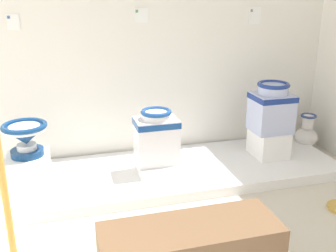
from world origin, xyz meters
name	(u,v)px	position (x,y,z in m)	size (l,w,h in m)	color
wall_back	(142,11)	(1.86, 3.11, 1.41)	(3.92, 0.06, 2.83)	white
display_platform	(158,174)	(1.86, 2.57, 0.04)	(3.30, 0.96, 0.09)	white
plinth_block_rightmost	(30,170)	(0.79, 2.58, 0.21)	(0.33, 0.32, 0.25)	white
antique_toilet_rightmost	(25,135)	(0.79, 2.58, 0.51)	(0.35, 0.35, 0.27)	navy
plinth_block_squat_floral	(157,167)	(1.83, 2.53, 0.13)	(0.34, 0.31, 0.09)	white
antique_toilet_squat_floral	(156,136)	(1.83, 2.53, 0.42)	(0.36, 0.27, 0.47)	white
plinth_block_central_ornate	(268,143)	(2.95, 2.60, 0.21)	(0.29, 0.34, 0.25)	white
antique_toilet_central_ornate	(272,107)	(2.95, 2.60, 0.57)	(0.35, 0.31, 0.46)	#B3BEE4
info_placard_first	(13,22)	(0.76, 3.07, 1.34)	(0.10, 0.01, 0.13)	white
info_placard_second	(141,15)	(1.84, 3.07, 1.38)	(0.13, 0.01, 0.12)	white
info_placard_third	(255,16)	(2.96, 3.07, 1.35)	(0.12, 0.01, 0.16)	white
decorative_vase_corner	(306,135)	(3.52, 2.82, 0.16)	(0.24, 0.24, 0.38)	navy
stanchion_post_near_left	(11,233)	(0.75, 1.55, 0.30)	(0.26, 0.26, 1.03)	gold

